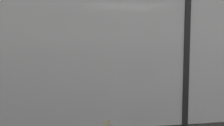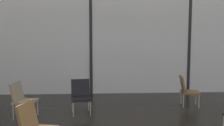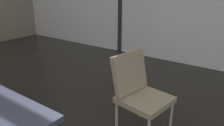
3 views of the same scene
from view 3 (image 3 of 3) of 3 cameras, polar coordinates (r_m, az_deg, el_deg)
lounge_chair_1 at (r=2.32m, az=7.08°, el=-6.91°), size 0.59×0.56×0.87m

